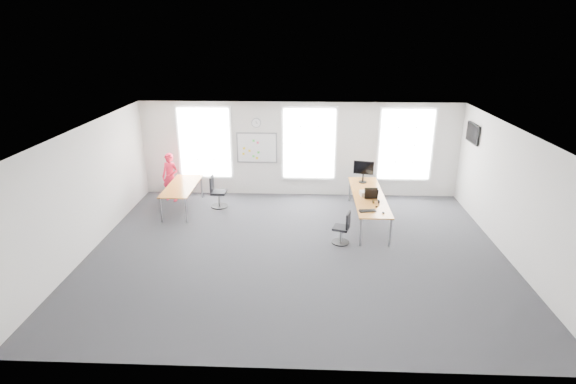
{
  "coord_description": "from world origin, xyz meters",
  "views": [
    {
      "loc": [
        0.21,
        -9.76,
        5.16
      ],
      "look_at": [
        -0.25,
        1.2,
        1.1
      ],
      "focal_mm": 28.0,
      "sensor_mm": 36.0,
      "label": 1
    }
  ],
  "objects_px": {
    "person": "(170,177)",
    "monitor": "(363,170)",
    "chair_right": "(343,230)",
    "headphones": "(376,202)",
    "desk_right": "(368,197)",
    "desk_left": "(182,187)",
    "chair_left": "(217,193)",
    "keyboard": "(367,211)"
  },
  "relations": [
    {
      "from": "desk_right",
      "to": "chair_left",
      "type": "xyz_separation_m",
      "value": [
        -4.41,
        0.91,
        -0.3
      ]
    },
    {
      "from": "desk_right",
      "to": "person",
      "type": "height_order",
      "value": "person"
    },
    {
      "from": "chair_right",
      "to": "chair_left",
      "type": "bearing_deg",
      "value": -105.17
    },
    {
      "from": "headphones",
      "to": "monitor",
      "type": "bearing_deg",
      "value": 76.76
    },
    {
      "from": "keyboard",
      "to": "monitor",
      "type": "bearing_deg",
      "value": 71.92
    },
    {
      "from": "headphones",
      "to": "desk_left",
      "type": "bearing_deg",
      "value": 148.82
    },
    {
      "from": "chair_right",
      "to": "headphones",
      "type": "relative_size",
      "value": 4.66
    },
    {
      "from": "person",
      "to": "monitor",
      "type": "xyz_separation_m",
      "value": [
        5.91,
        -0.29,
        0.41
      ]
    },
    {
      "from": "headphones",
      "to": "monitor",
      "type": "xyz_separation_m",
      "value": [
        -0.15,
        1.69,
        0.35
      ]
    },
    {
      "from": "chair_left",
      "to": "keyboard",
      "type": "height_order",
      "value": "chair_left"
    },
    {
      "from": "chair_left",
      "to": "headphones",
      "type": "distance_m",
      "value": 4.79
    },
    {
      "from": "monitor",
      "to": "person",
      "type": "bearing_deg",
      "value": -170.11
    },
    {
      "from": "desk_left",
      "to": "monitor",
      "type": "relative_size",
      "value": 3.12
    },
    {
      "from": "desk_right",
      "to": "monitor",
      "type": "relative_size",
      "value": 4.82
    },
    {
      "from": "desk_right",
      "to": "desk_left",
      "type": "distance_m",
      "value": 5.44
    },
    {
      "from": "chair_left",
      "to": "monitor",
      "type": "bearing_deg",
      "value": -87.31
    },
    {
      "from": "desk_left",
      "to": "chair_left",
      "type": "xyz_separation_m",
      "value": [
        0.99,
        0.24,
        -0.27
      ]
    },
    {
      "from": "desk_right",
      "to": "headphones",
      "type": "xyz_separation_m",
      "value": [
        0.11,
        -0.6,
        0.1
      ]
    },
    {
      "from": "desk_left",
      "to": "keyboard",
      "type": "distance_m",
      "value": 5.53
    },
    {
      "from": "desk_left",
      "to": "person",
      "type": "bearing_deg",
      "value": 127.04
    },
    {
      "from": "desk_right",
      "to": "chair_left",
      "type": "distance_m",
      "value": 4.52
    },
    {
      "from": "person",
      "to": "desk_right",
      "type": "bearing_deg",
      "value": 3.26
    },
    {
      "from": "chair_right",
      "to": "keyboard",
      "type": "distance_m",
      "value": 0.79
    },
    {
      "from": "monitor",
      "to": "chair_right",
      "type": "bearing_deg",
      "value": -94.14
    },
    {
      "from": "desk_left",
      "to": "keyboard",
      "type": "relative_size",
      "value": 4.83
    },
    {
      "from": "desk_left",
      "to": "chair_left",
      "type": "bearing_deg",
      "value": 13.83
    },
    {
      "from": "keyboard",
      "to": "headphones",
      "type": "distance_m",
      "value": 0.62
    },
    {
      "from": "chair_left",
      "to": "monitor",
      "type": "xyz_separation_m",
      "value": [
        4.38,
        0.18,
        0.75
      ]
    },
    {
      "from": "keyboard",
      "to": "headphones",
      "type": "xyz_separation_m",
      "value": [
        0.29,
        0.55,
        0.04
      ]
    },
    {
      "from": "desk_right",
      "to": "monitor",
      "type": "xyz_separation_m",
      "value": [
        -0.04,
        1.09,
        0.45
      ]
    },
    {
      "from": "keyboard",
      "to": "headphones",
      "type": "relative_size",
      "value": 2.35
    },
    {
      "from": "desk_left",
      "to": "chair_right",
      "type": "height_order",
      "value": "chair_right"
    },
    {
      "from": "person",
      "to": "monitor",
      "type": "distance_m",
      "value": 5.93
    },
    {
      "from": "headphones",
      "to": "person",
      "type": "bearing_deg",
      "value": 143.58
    },
    {
      "from": "chair_right",
      "to": "monitor",
      "type": "distance_m",
      "value": 2.72
    },
    {
      "from": "desk_right",
      "to": "desk_left",
      "type": "bearing_deg",
      "value": 173.0
    },
    {
      "from": "person",
      "to": "monitor",
      "type": "relative_size",
      "value": 2.3
    },
    {
      "from": "desk_left",
      "to": "person",
      "type": "relative_size",
      "value": 1.36
    },
    {
      "from": "desk_left",
      "to": "chair_right",
      "type": "relative_size",
      "value": 2.43
    },
    {
      "from": "chair_left",
      "to": "monitor",
      "type": "distance_m",
      "value": 4.44
    },
    {
      "from": "keyboard",
      "to": "chair_left",
      "type": "bearing_deg",
      "value": 139.61
    },
    {
      "from": "headphones",
      "to": "desk_right",
      "type": "bearing_deg",
      "value": 82.4
    }
  ]
}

